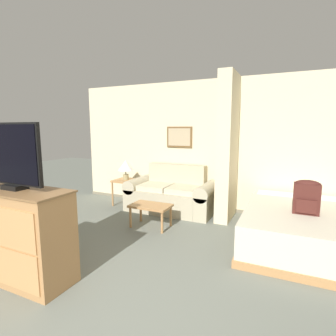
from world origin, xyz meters
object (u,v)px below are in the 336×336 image
(coffee_table, at_px, (151,208))
(tv_dresser, at_px, (19,235))
(bed, at_px, (298,226))
(tv, at_px, (12,156))
(backpack, at_px, (307,196))
(couch, at_px, (171,194))
(table_lamp, at_px, (126,166))

(coffee_table, distance_m, tv_dresser, 2.04)
(coffee_table, distance_m, bed, 2.25)
(coffee_table, bearing_deg, tv, -106.28)
(backpack, bearing_deg, couch, 159.46)
(coffee_table, bearing_deg, backpack, 2.36)
(table_lamp, distance_m, bed, 3.45)
(tv_dresser, bearing_deg, couch, 79.96)
(tv_dresser, height_order, backpack, tv_dresser)
(couch, xyz_separation_m, tv_dresser, (-0.52, -2.92, 0.18))
(couch, xyz_separation_m, coffee_table, (0.05, -0.97, 0.00))
(couch, distance_m, backpack, 2.54)
(coffee_table, relative_size, tv_dresser, 0.53)
(couch, distance_m, bed, 2.37)
(coffee_table, height_order, tv_dresser, tv_dresser)
(couch, height_order, tv_dresser, tv_dresser)
(coffee_table, xyz_separation_m, bed, (2.22, 0.30, -0.07))
(couch, distance_m, tv, 3.14)
(tv_dresser, xyz_separation_m, backpack, (2.86, 2.04, 0.25))
(table_lamp, distance_m, tv_dresser, 2.96)
(tv, relative_size, backpack, 1.81)
(bed, bearing_deg, tv, -141.15)
(backpack, bearing_deg, tv_dresser, -144.48)
(table_lamp, relative_size, tv_dresser, 0.33)
(tv_dresser, distance_m, tv, 0.85)
(tv_dresser, xyz_separation_m, tv, (0.00, 0.00, 0.85))
(tv, relative_size, bed, 0.39)
(tv_dresser, relative_size, bed, 0.60)
(couch, bearing_deg, table_lamp, -178.11)
(bed, bearing_deg, coffee_table, -172.25)
(table_lamp, distance_m, backpack, 3.51)
(coffee_table, relative_size, table_lamp, 1.59)
(couch, distance_m, table_lamp, 1.18)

